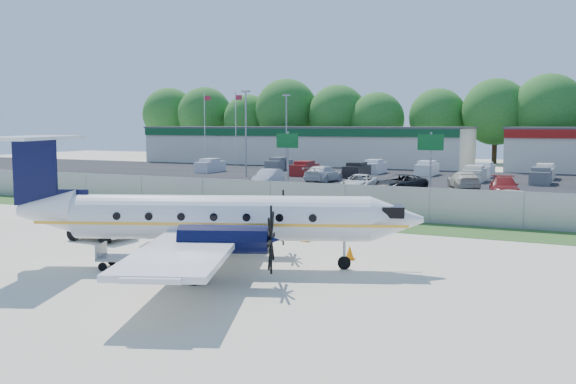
% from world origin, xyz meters
% --- Properties ---
extents(ground, '(170.00, 170.00, 0.00)m').
position_xyz_m(ground, '(0.00, 0.00, 0.00)').
color(ground, beige).
rests_on(ground, ground).
extents(grass_verge, '(170.00, 4.00, 0.02)m').
position_xyz_m(grass_verge, '(0.00, 12.00, 0.01)').
color(grass_verge, '#2D561E').
rests_on(grass_verge, ground).
extents(access_road, '(170.00, 8.00, 0.02)m').
position_xyz_m(access_road, '(0.00, 19.00, 0.01)').
color(access_road, black).
rests_on(access_road, ground).
extents(parking_lot, '(170.00, 32.00, 0.02)m').
position_xyz_m(parking_lot, '(0.00, 40.00, 0.01)').
color(parking_lot, black).
rests_on(parking_lot, ground).
extents(perimeter_fence, '(120.00, 0.06, 1.99)m').
position_xyz_m(perimeter_fence, '(0.00, 14.00, 1.00)').
color(perimeter_fence, gray).
rests_on(perimeter_fence, ground).
extents(building_west, '(46.40, 12.40, 5.24)m').
position_xyz_m(building_west, '(-24.00, 61.98, 2.63)').
color(building_west, silver).
rests_on(building_west, ground).
extents(sign_left, '(1.80, 0.26, 5.00)m').
position_xyz_m(sign_left, '(-8.00, 22.91, 3.61)').
color(sign_left, gray).
rests_on(sign_left, ground).
extents(sign_mid, '(1.80, 0.26, 5.00)m').
position_xyz_m(sign_mid, '(3.00, 22.91, 3.61)').
color(sign_mid, gray).
rests_on(sign_mid, ground).
extents(flagpole_west, '(1.06, 0.12, 10.00)m').
position_xyz_m(flagpole_west, '(-35.92, 55.00, 5.64)').
color(flagpole_west, white).
rests_on(flagpole_west, ground).
extents(flagpole_east, '(1.06, 0.12, 10.00)m').
position_xyz_m(flagpole_east, '(-30.92, 55.00, 5.64)').
color(flagpole_east, white).
rests_on(flagpole_east, ground).
extents(light_pole_nw, '(0.90, 0.35, 9.09)m').
position_xyz_m(light_pole_nw, '(-20.00, 38.00, 5.23)').
color(light_pole_nw, gray).
rests_on(light_pole_nw, ground).
extents(light_pole_sw, '(0.90, 0.35, 9.09)m').
position_xyz_m(light_pole_sw, '(-20.00, 48.00, 5.23)').
color(light_pole_sw, gray).
rests_on(light_pole_sw, ground).
extents(tree_line, '(112.00, 6.00, 14.00)m').
position_xyz_m(tree_line, '(0.00, 74.00, 0.00)').
color(tree_line, '#21601C').
rests_on(tree_line, ground).
extents(aircraft, '(16.44, 15.99, 5.07)m').
position_xyz_m(aircraft, '(-0.05, -0.78, 1.96)').
color(aircraft, white).
rests_on(aircraft, ground).
extents(pushback_tug, '(2.85, 2.09, 1.51)m').
position_xyz_m(pushback_tug, '(-7.95, 2.13, 0.72)').
color(pushback_tug, white).
rests_on(pushback_tug, ground).
extents(baggage_cart_far, '(2.10, 1.67, 0.96)m').
position_xyz_m(baggage_cart_far, '(-3.05, -2.41, 0.45)').
color(baggage_cart_far, gray).
rests_on(baggage_cart_far, ground).
extents(cone_nose, '(0.41, 0.41, 0.58)m').
position_xyz_m(cone_nose, '(4.27, 2.88, 0.27)').
color(cone_nose, orange).
rests_on(cone_nose, ground).
extents(cone_starboard_wing, '(0.42, 0.42, 0.60)m').
position_xyz_m(cone_starboard_wing, '(1.01, 5.86, 0.28)').
color(cone_starboard_wing, orange).
rests_on(cone_starboard_wing, ground).
extents(road_car_west, '(4.89, 2.91, 1.33)m').
position_xyz_m(road_car_west, '(-22.29, 17.44, 0.00)').
color(road_car_west, black).
rests_on(road_car_west, ground).
extents(road_car_mid, '(5.40, 3.12, 1.42)m').
position_xyz_m(road_car_mid, '(8.21, 20.80, 0.00)').
color(road_car_mid, beige).
rests_on(road_car_mid, ground).
extents(parked_car_a, '(2.15, 4.83, 1.54)m').
position_xyz_m(parked_car_a, '(-12.99, 29.51, 0.00)').
color(parked_car_a, silver).
rests_on(parked_car_a, ground).
extents(parked_car_b, '(2.72, 5.20, 1.40)m').
position_xyz_m(parked_car_b, '(-4.23, 28.97, 0.00)').
color(parked_car_b, silver).
rests_on(parked_car_b, ground).
extents(parked_car_c, '(4.10, 5.68, 1.43)m').
position_xyz_m(parked_car_c, '(-0.99, 29.87, 0.00)').
color(parked_car_c, black).
rests_on(parked_car_c, ground).
extents(parked_car_d, '(2.89, 5.45, 1.51)m').
position_xyz_m(parked_car_d, '(7.15, 29.86, 0.00)').
color(parked_car_d, maroon).
rests_on(parked_car_d, ground).
extents(parked_car_f, '(2.47, 5.54, 1.58)m').
position_xyz_m(parked_car_f, '(-10.23, 35.73, 0.00)').
color(parked_car_f, silver).
rests_on(parked_car_f, ground).
extents(parked_car_g, '(3.90, 5.59, 1.50)m').
position_xyz_m(parked_car_g, '(3.23, 34.94, 0.00)').
color(parked_car_g, beige).
rests_on(parked_car_g, ground).
extents(far_parking_rows, '(56.00, 10.00, 1.60)m').
position_xyz_m(far_parking_rows, '(0.00, 45.00, 0.00)').
color(far_parking_rows, gray).
rests_on(far_parking_rows, ground).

